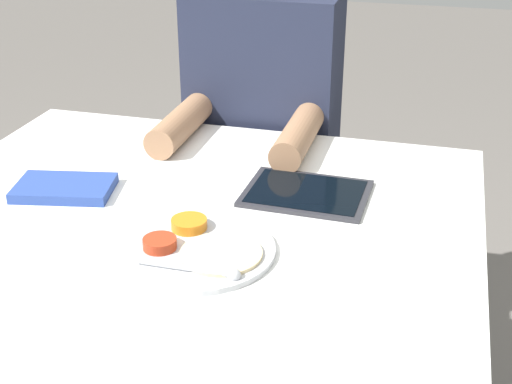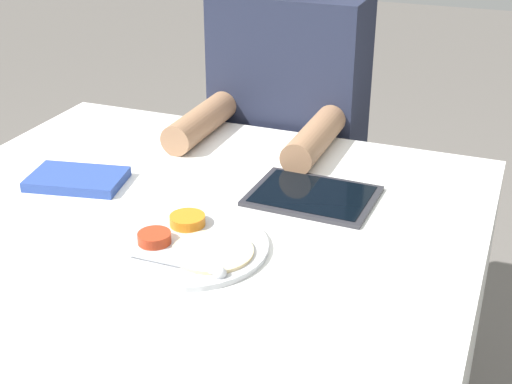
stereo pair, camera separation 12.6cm
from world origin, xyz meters
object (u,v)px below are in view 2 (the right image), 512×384
red_notebook (77,180)px  person_diner (287,178)px  thali_tray (191,245)px  tablet_device (313,196)px

red_notebook → person_diner: person_diner is taller
thali_tray → tablet_device: size_ratio=1.08×
thali_tray → tablet_device: 0.29m
thali_tray → tablet_device: (0.13, 0.26, -0.00)m
thali_tray → red_notebook: bearing=155.6°
thali_tray → tablet_device: bearing=63.2°
thali_tray → red_notebook: 0.36m
thali_tray → red_notebook: (-0.33, 0.15, 0.00)m
thali_tray → person_diner: size_ratio=0.22×
tablet_device → person_diner: size_ratio=0.20×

